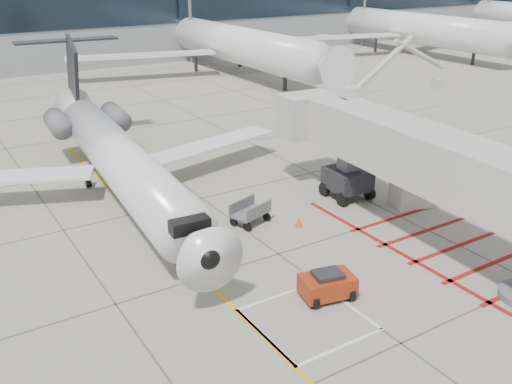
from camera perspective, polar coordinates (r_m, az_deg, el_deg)
ground_plane at (r=24.56m, az=7.57°, el=-9.97°), size 260.00×260.00×0.00m
regional_jet at (r=30.79m, az=-12.55°, el=4.57°), size 26.04×31.70×7.83m
jet_bridge at (r=28.54m, az=16.54°, el=2.32°), size 9.93×19.08×7.43m
pushback_tug at (r=23.92m, az=7.15°, el=-9.13°), size 2.41×1.78×1.27m
baggage_cart at (r=30.02m, az=-0.58°, el=-2.05°), size 2.32×1.85×1.27m
ground_power_unit at (r=33.49m, az=15.87°, el=0.55°), size 3.09×2.37×2.16m
cone_nose at (r=26.96m, az=-7.15°, el=-6.21°), size 0.34×0.34×0.47m
cone_side at (r=29.89m, az=4.31°, el=-2.99°), size 0.40×0.40×0.55m
terminal_building at (r=89.11m, az=-17.47°, el=17.57°), size 180.00×28.00×14.00m
terminal_glass_band at (r=75.62m, az=-14.53°, el=17.93°), size 180.00×0.10×6.00m
bg_aircraft_c at (r=70.97m, az=-3.06°, el=16.93°), size 37.71×41.90×12.57m
bg_aircraft_d at (r=89.27m, az=14.70°, el=17.48°), size 38.45×42.73×12.82m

